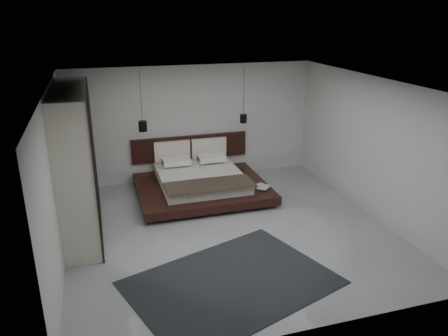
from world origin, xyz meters
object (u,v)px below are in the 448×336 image
object	(u,v)px
lattice_screen	(65,143)
wardrobe	(76,162)
rug	(232,283)
pendant_right	(243,118)
pendant_left	(143,126)
bed	(201,181)

from	to	relation	value
lattice_screen	wardrobe	world-z (taller)	wardrobe
lattice_screen	rug	distance (m)	5.00
pendant_right	rug	distance (m)	4.64
pendant_left	wardrobe	xyz separation A→B (m)	(-1.41, -1.53, -0.21)
bed	pendant_right	size ratio (longest dim) A/B	2.19
pendant_left	rug	world-z (taller)	pendant_left
bed	pendant_left	size ratio (longest dim) A/B	2.15
pendant_right	pendant_left	bearing A→B (deg)	180.00
wardrobe	rug	distance (m)	3.63
lattice_screen	rug	world-z (taller)	lattice_screen
lattice_screen	wardrobe	bearing A→B (deg)	-81.10
rug	pendant_left	bearing A→B (deg)	101.07
pendant_right	rug	xyz separation A→B (m)	(-1.58, -4.07, -1.58)
lattice_screen	bed	xyz separation A→B (m)	(2.85, -0.55, -1.01)
pendant_right	wardrobe	world-z (taller)	pendant_right
pendant_left	pendant_right	xyz separation A→B (m)	(2.37, 0.00, 0.01)
lattice_screen	bed	distance (m)	3.07
pendant_left	wardrobe	bearing A→B (deg)	-132.81
pendant_left	wardrobe	distance (m)	2.09
bed	wardrobe	distance (m)	3.01
pendant_left	pendant_right	distance (m)	2.37
pendant_left	wardrobe	size ratio (longest dim) A/B	0.48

